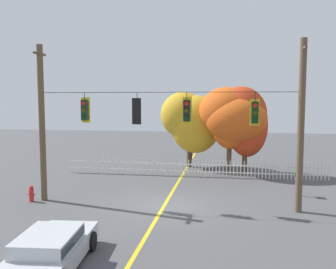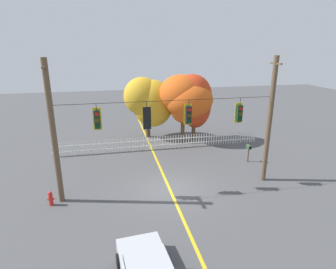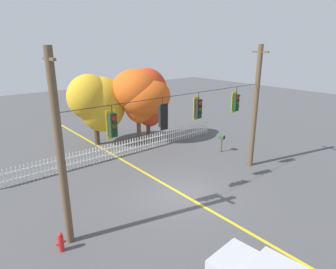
{
  "view_description": "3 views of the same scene",
  "coord_description": "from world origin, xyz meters",
  "px_view_note": "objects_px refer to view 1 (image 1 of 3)",
  "views": [
    {
      "loc": [
        2.89,
        -16.87,
        5.05
      ],
      "look_at": [
        0.11,
        0.48,
        3.37
      ],
      "focal_mm": 39.28,
      "sensor_mm": 36.0,
      "label": 1
    },
    {
      "loc": [
        -3.22,
        -14.59,
        8.23
      ],
      "look_at": [
        0.06,
        0.76,
        3.21
      ],
      "focal_mm": 29.88,
      "sensor_mm": 36.0,
      "label": 2
    },
    {
      "loc": [
        -9.43,
        -10.32,
        7.77
      ],
      "look_at": [
        -0.19,
        0.92,
        3.17
      ],
      "focal_mm": 31.12,
      "sensor_mm": 36.0,
      "label": 3
    }
  ],
  "objects_px": {
    "traffic_signal_southbound_primary": "(255,112)",
    "autumn_oak_far_east": "(243,121)",
    "traffic_signal_northbound_secondary": "(187,111)",
    "autumn_maple_near_fence": "(192,120)",
    "parked_car": "(50,250)",
    "traffic_signal_northbound_primary": "(85,110)",
    "roadside_mailbox": "(296,175)",
    "traffic_signal_eastbound_side": "(137,111)",
    "fire_hydrant": "(31,194)",
    "autumn_maple_mid": "(231,117)"
  },
  "relations": [
    {
      "from": "roadside_mailbox",
      "to": "autumn_maple_near_fence",
      "type": "bearing_deg",
      "value": 130.55
    },
    {
      "from": "roadside_mailbox",
      "to": "traffic_signal_eastbound_side",
      "type": "bearing_deg",
      "value": -159.76
    },
    {
      "from": "autumn_maple_near_fence",
      "to": "traffic_signal_northbound_primary",
      "type": "bearing_deg",
      "value": -112.65
    },
    {
      "from": "autumn_maple_mid",
      "to": "autumn_oak_far_east",
      "type": "bearing_deg",
      "value": 14.0
    },
    {
      "from": "autumn_maple_mid",
      "to": "autumn_oak_far_east",
      "type": "xyz_separation_m",
      "value": [
        0.81,
        0.2,
        -0.27
      ]
    },
    {
      "from": "traffic_signal_northbound_primary",
      "to": "autumn_oak_far_east",
      "type": "relative_size",
      "value": 0.24
    },
    {
      "from": "traffic_signal_northbound_primary",
      "to": "traffic_signal_southbound_primary",
      "type": "relative_size",
      "value": 0.96
    },
    {
      "from": "traffic_signal_northbound_secondary",
      "to": "traffic_signal_southbound_primary",
      "type": "distance_m",
      "value": 3.07
    },
    {
      "from": "traffic_signal_northbound_primary",
      "to": "roadside_mailbox",
      "type": "relative_size",
      "value": 1.09
    },
    {
      "from": "traffic_signal_northbound_secondary",
      "to": "autumn_maple_near_fence",
      "type": "relative_size",
      "value": 0.26
    },
    {
      "from": "traffic_signal_northbound_secondary",
      "to": "autumn_oak_far_east",
      "type": "distance_m",
      "value": 9.18
    },
    {
      "from": "traffic_signal_northbound_primary",
      "to": "parked_car",
      "type": "height_order",
      "value": "traffic_signal_northbound_primary"
    },
    {
      "from": "traffic_signal_northbound_primary",
      "to": "autumn_maple_near_fence",
      "type": "bearing_deg",
      "value": 67.35
    },
    {
      "from": "parked_car",
      "to": "roadside_mailbox",
      "type": "xyz_separation_m",
      "value": [
        8.78,
        9.92,
        0.48
      ]
    },
    {
      "from": "autumn_oak_far_east",
      "to": "parked_car",
      "type": "relative_size",
      "value": 1.29
    },
    {
      "from": "autumn_maple_near_fence",
      "to": "traffic_signal_eastbound_side",
      "type": "bearing_deg",
      "value": -99.07
    },
    {
      "from": "traffic_signal_eastbound_side",
      "to": "autumn_maple_near_fence",
      "type": "distance_m",
      "value": 10.32
    },
    {
      "from": "traffic_signal_northbound_secondary",
      "to": "autumn_oak_far_east",
      "type": "relative_size",
      "value": 0.24
    },
    {
      "from": "parked_car",
      "to": "fire_hydrant",
      "type": "bearing_deg",
      "value": 123.21
    },
    {
      "from": "traffic_signal_eastbound_side",
      "to": "autumn_maple_near_fence",
      "type": "height_order",
      "value": "autumn_maple_near_fence"
    },
    {
      "from": "roadside_mailbox",
      "to": "fire_hydrant",
      "type": "bearing_deg",
      "value": -166.22
    },
    {
      "from": "traffic_signal_eastbound_side",
      "to": "fire_hydrant",
      "type": "relative_size",
      "value": 1.84
    },
    {
      "from": "traffic_signal_southbound_primary",
      "to": "autumn_oak_far_east",
      "type": "height_order",
      "value": "autumn_oak_far_east"
    },
    {
      "from": "traffic_signal_southbound_primary",
      "to": "roadside_mailbox",
      "type": "bearing_deg",
      "value": 49.93
    },
    {
      "from": "autumn_maple_mid",
      "to": "parked_car",
      "type": "relative_size",
      "value": 1.29
    },
    {
      "from": "parked_car",
      "to": "traffic_signal_eastbound_side",
      "type": "bearing_deg",
      "value": 82.27
    },
    {
      "from": "traffic_signal_northbound_primary",
      "to": "traffic_signal_northbound_secondary",
      "type": "height_order",
      "value": "same"
    },
    {
      "from": "parked_car",
      "to": "traffic_signal_southbound_primary",
      "type": "bearing_deg",
      "value": 47.9
    },
    {
      "from": "traffic_signal_eastbound_side",
      "to": "parked_car",
      "type": "distance_m",
      "value": 8.1
    },
    {
      "from": "traffic_signal_eastbound_side",
      "to": "traffic_signal_southbound_primary",
      "type": "bearing_deg",
      "value": 0.21
    },
    {
      "from": "traffic_signal_northbound_primary",
      "to": "fire_hydrant",
      "type": "relative_size",
      "value": 1.78
    },
    {
      "from": "traffic_signal_southbound_primary",
      "to": "parked_car",
      "type": "bearing_deg",
      "value": -132.1
    },
    {
      "from": "fire_hydrant",
      "to": "autumn_maple_mid",
      "type": "bearing_deg",
      "value": 41.89
    },
    {
      "from": "traffic_signal_southbound_primary",
      "to": "parked_car",
      "type": "relative_size",
      "value": 0.33
    },
    {
      "from": "traffic_signal_southbound_primary",
      "to": "traffic_signal_northbound_secondary",
      "type": "bearing_deg",
      "value": 180.0
    },
    {
      "from": "traffic_signal_southbound_primary",
      "to": "roadside_mailbox",
      "type": "relative_size",
      "value": 1.14
    },
    {
      "from": "traffic_signal_northbound_secondary",
      "to": "roadside_mailbox",
      "type": "distance_m",
      "value": 7.08
    },
    {
      "from": "traffic_signal_northbound_secondary",
      "to": "traffic_signal_southbound_primary",
      "type": "bearing_deg",
      "value": -0.0
    },
    {
      "from": "autumn_maple_mid",
      "to": "autumn_maple_near_fence",
      "type": "bearing_deg",
      "value": 149.55
    },
    {
      "from": "traffic_signal_northbound_primary",
      "to": "fire_hydrant",
      "type": "distance_m",
      "value": 4.97
    },
    {
      "from": "autumn_maple_near_fence",
      "to": "autumn_oak_far_east",
      "type": "distance_m",
      "value": 3.96
    },
    {
      "from": "traffic_signal_northbound_secondary",
      "to": "fire_hydrant",
      "type": "bearing_deg",
      "value": -177.3
    },
    {
      "from": "autumn_maple_near_fence",
      "to": "autumn_maple_mid",
      "type": "height_order",
      "value": "autumn_maple_mid"
    },
    {
      "from": "autumn_oak_far_east",
      "to": "fire_hydrant",
      "type": "distance_m",
      "value": 14.29
    },
    {
      "from": "traffic_signal_eastbound_side",
      "to": "autumn_maple_mid",
      "type": "distance_m",
      "value": 9.59
    },
    {
      "from": "traffic_signal_northbound_primary",
      "to": "roadside_mailbox",
      "type": "xyz_separation_m",
      "value": [
        10.43,
        2.87,
        -3.46
      ]
    },
    {
      "from": "autumn_maple_near_fence",
      "to": "autumn_oak_far_east",
      "type": "xyz_separation_m",
      "value": [
        3.67,
        -1.48,
        0.11
      ]
    },
    {
      "from": "autumn_oak_far_east",
      "to": "parked_car",
      "type": "height_order",
      "value": "autumn_oak_far_east"
    },
    {
      "from": "autumn_maple_mid",
      "to": "traffic_signal_southbound_primary",
      "type": "bearing_deg",
      "value": -83.67
    },
    {
      "from": "traffic_signal_northbound_secondary",
      "to": "fire_hydrant",
      "type": "distance_m",
      "value": 8.73
    }
  ]
}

